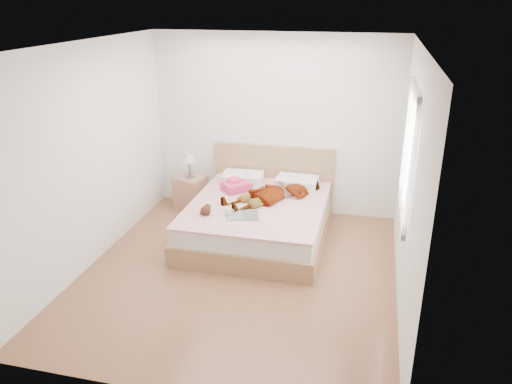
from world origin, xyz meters
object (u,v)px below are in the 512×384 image
towel (236,185)px  nightstand (191,190)px  phone (247,173)px  bed (259,216)px  magazine (242,216)px  woman (276,190)px  coffee_mug (228,211)px  plush_toy (206,210)px

towel → nightstand: 0.93m
phone → nightstand: bearing=128.1°
towel → bed: bearing=-35.2°
magazine → nightstand: 1.66m
magazine → nightstand: (-1.13, 1.19, -0.22)m
nightstand → towel: bearing=-23.2°
woman → bed: 0.42m
woman → coffee_mug: (-0.46, -0.70, -0.06)m
magazine → coffee_mug: 0.18m
bed → plush_toy: (-0.54, -0.59, 0.29)m
woman → towel: woman is taller
woman → coffee_mug: woman is taller
towel → coffee_mug: size_ratio=3.80×
magazine → coffee_mug: size_ratio=4.22×
woman → bed: bearing=-98.4°
bed → coffee_mug: bearing=-116.0°
coffee_mug → nightstand: 1.54m
plush_toy → magazine: bearing=4.2°
bed → plush_toy: size_ratio=10.24×
woman → bed: bed is taller
magazine → phone: bearing=101.2°
phone → woman: bearing=-85.4°
woman → nightstand: (-1.41, 0.48, -0.32)m
towel → magazine: 0.90m
bed → magazine: size_ratio=4.06×
phone → bed: (0.31, -0.55, -0.41)m
phone → nightstand: 0.99m
plush_toy → nightstand: size_ratio=0.23×
coffee_mug → plush_toy: plush_toy is taller
bed → magazine: 0.62m
magazine → towel: bearing=110.3°
bed → towel: 0.58m
towel → nightstand: size_ratio=0.51×
towel → magazine: (0.31, -0.84, -0.07)m
coffee_mug → plush_toy: bearing=-170.8°
phone → magazine: bearing=-125.6°
woman → towel: size_ratio=3.27×
bed → plush_toy: bearing=-132.5°
magazine → plush_toy: 0.46m
woman → plush_toy: (-0.73, -0.74, -0.05)m
magazine → bed: bearing=80.9°
woman → coffee_mug: 0.84m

